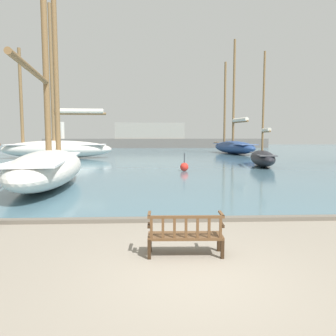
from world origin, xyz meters
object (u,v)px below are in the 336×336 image
sailboat_centre_channel (57,146)px  sailboat_distant_harbor (48,161)px  sailboat_far_port (234,145)px  park_bench (185,234)px  channel_buoy (184,167)px  sailboat_mid_starboard (262,157)px

sailboat_centre_channel → sailboat_distant_harbor: size_ratio=0.97×
sailboat_far_port → sailboat_distant_harbor: bearing=-120.5°
park_bench → sailboat_centre_channel: 31.54m
sailboat_distant_harbor → channel_buoy: sailboat_distant_harbor is taller
park_bench → sailboat_mid_starboard: (8.24, 19.55, 0.37)m
sailboat_mid_starboard → channel_buoy: (-6.75, -3.52, -0.46)m
park_bench → sailboat_mid_starboard: sailboat_mid_starboard is taller
sailboat_centre_channel → sailboat_far_port: (21.53, 8.17, -0.10)m
sailboat_distant_harbor → sailboat_far_port: (16.31, 27.65, -0.00)m
sailboat_far_port → channel_buoy: size_ratio=11.91×
sailboat_distant_harbor → sailboat_far_port: 32.10m
park_bench → sailboat_mid_starboard: size_ratio=0.18×
sailboat_centre_channel → sailboat_mid_starboard: size_ratio=1.77×
sailboat_mid_starboard → channel_buoy: bearing=-152.4°
sailboat_mid_starboard → sailboat_far_port: size_ratio=0.60×
sailboat_centre_channel → channel_buoy: bearing=-46.6°
sailboat_distant_harbor → channel_buoy: 9.67m
sailboat_centre_channel → sailboat_mid_starboard: bearing=-27.0°
park_bench → sailboat_mid_starboard: 21.22m
sailboat_centre_channel → sailboat_mid_starboard: sailboat_centre_channel is taller
sailboat_mid_starboard → sailboat_far_port: (2.08, 18.08, 0.46)m
sailboat_centre_channel → sailboat_far_port: size_ratio=1.07×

